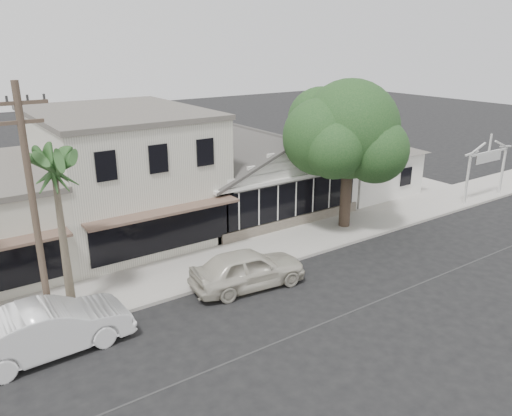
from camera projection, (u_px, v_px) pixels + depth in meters
ground at (331, 320)px, 19.07m from camera, size 140.00×140.00×0.00m
sidewalk_north at (69, 305)px, 19.99m from camera, size 90.00×3.50×0.15m
corner_shop at (254, 169)px, 30.64m from camera, size 10.40×8.60×5.10m
side_cottage at (359, 171)px, 34.66m from camera, size 6.00×6.00×3.00m
arch_sign at (489, 154)px, 32.11m from camera, size 4.12×0.12×3.95m
row_building_near at (122, 175)px, 26.93m from camera, size 8.00×10.00×6.50m
utility_pole at (34, 209)px, 16.74m from camera, size 1.80×0.24×9.00m
car_0 at (248, 269)px, 21.40m from camera, size 5.24×2.60×1.72m
car_1 at (49, 329)px, 16.88m from camera, size 5.51×2.05×1.80m
shade_tree at (345, 132)px, 26.83m from camera, size 7.49×6.77×8.31m
palm_east at (53, 166)px, 17.63m from camera, size 2.82×2.82×7.00m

